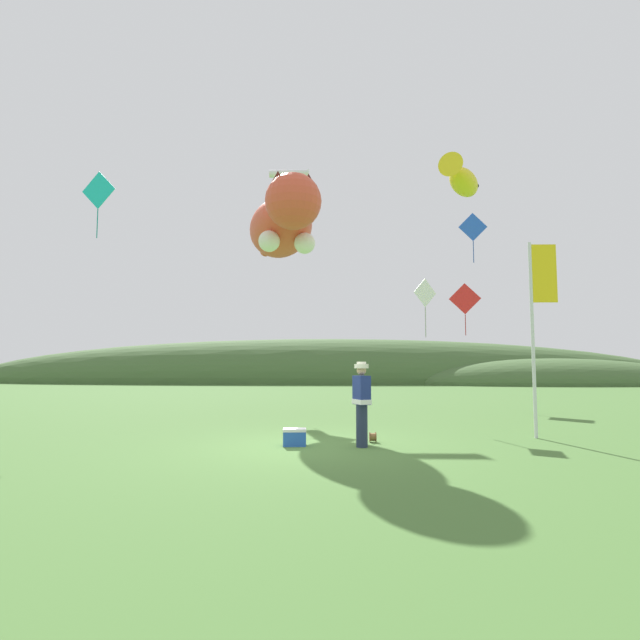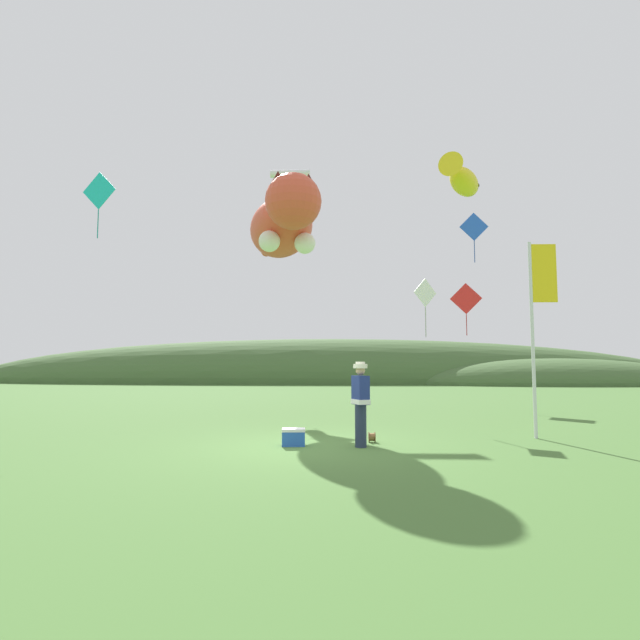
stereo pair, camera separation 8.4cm
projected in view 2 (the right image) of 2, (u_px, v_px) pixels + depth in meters
The scene contains 14 objects.
ground_plane at pixel (316, 446), 10.48m from camera, with size 120.00×120.00×0.00m, color #477033.
distant_hill_ridge at pixel (356, 383), 42.58m from camera, with size 63.14×12.94×7.50m.
festival_attendant at pixel (361, 401), 10.44m from camera, with size 0.40×0.49×1.77m.
kite_spool at pixel (372, 437), 11.01m from camera, with size 0.15×0.22×0.22m.
picnic_cooler at pixel (294, 437), 10.55m from camera, with size 0.51×0.36×0.36m.
festival_banner_pole at pixel (538, 308), 11.81m from camera, with size 0.66×0.08×4.63m.
kite_giant_cat at pixel (283, 225), 16.98m from camera, with size 3.05×7.31×2.26m.
kite_fish_windsock at pixel (462, 179), 15.67m from camera, with size 1.94×2.78×0.85m.
kite_tube_streamer at pixel (291, 174), 23.94m from camera, with size 1.89×0.44×0.44m.
kite_diamond_red at pixel (466, 299), 21.12m from camera, with size 1.31×0.26×2.23m.
kite_diamond_white at pixel (425, 294), 14.80m from camera, with size 0.75×0.45×1.75m.
kite_diamond_blue at pixel (474, 227), 20.50m from camera, with size 1.18×0.06×2.08m.
kite_diamond_teal at pixel (99, 191), 15.30m from camera, with size 1.15×0.29×2.08m.
kite_diamond_pink at pixel (267, 216), 22.91m from camera, with size 1.07×0.16×1.97m.
Camera 2 is at (0.35, -10.66, 1.77)m, focal length 28.00 mm.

